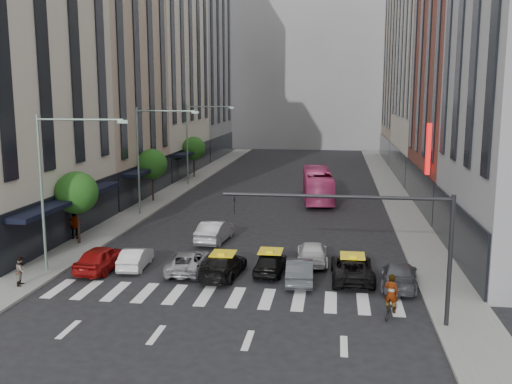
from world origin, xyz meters
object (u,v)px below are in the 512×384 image
at_px(taxi_left, 223,265).
at_px(pedestrian_far, 75,226).
at_px(streetlamp_near, 56,172).
at_px(car_red, 102,258).
at_px(streetlamp_mid, 149,146).
at_px(bus, 318,185).
at_px(pedestrian_near, 21,271).
at_px(taxi_center, 271,263).
at_px(car_white_front, 136,258).
at_px(streetlamp_far, 195,133).
at_px(motorcycle, 391,308).

height_order(taxi_left, pedestrian_far, pedestrian_far).
bearing_deg(streetlamp_near, car_red, 21.37).
relative_size(streetlamp_mid, bus, 0.82).
distance_m(streetlamp_near, streetlamp_mid, 16.00).
bearing_deg(streetlamp_near, pedestrian_near, -110.00).
relative_size(taxi_left, pedestrian_far, 2.39).
bearing_deg(taxi_center, bus, -90.58).
relative_size(streetlamp_mid, pedestrian_near, 5.81).
height_order(car_white_front, taxi_left, taxi_left).
xyz_separation_m(taxi_center, bus, (1.87, 23.33, 0.88)).
relative_size(streetlamp_near, pedestrian_far, 4.69).
distance_m(streetlamp_far, car_white_front, 31.12).
relative_size(car_red, taxi_left, 0.96).
xyz_separation_m(streetlamp_near, taxi_left, (9.36, 0.71, -5.24)).
bearing_deg(car_red, car_white_front, -152.73).
distance_m(pedestrian_near, pedestrian_far, 9.83).
relative_size(car_red, pedestrian_near, 2.84).
bearing_deg(bus, streetlamp_mid, 28.18).
distance_m(motorcycle, pedestrian_near, 19.22).
bearing_deg(bus, motorcycle, 93.86).
bearing_deg(bus, pedestrian_near, 57.07).
relative_size(bus, pedestrian_near, 7.12).
bearing_deg(bus, car_white_front, 62.19).
distance_m(car_white_front, taxi_left, 5.56).
distance_m(taxi_left, taxi_center, 2.74).
xyz_separation_m(taxi_left, bus, (4.46, 24.24, 0.87)).
bearing_deg(streetlamp_near, streetlamp_far, 90.00).
height_order(streetlamp_near, taxi_center, streetlamp_near).
xyz_separation_m(car_white_front, taxi_left, (5.49, -0.87, 0.05)).
xyz_separation_m(bus, pedestrian_far, (-16.37, -17.88, -0.43)).
height_order(bus, pedestrian_far, bus).
bearing_deg(pedestrian_near, bus, -39.43).
bearing_deg(streetlamp_far, streetlamp_mid, -90.00).
bearing_deg(bus, taxi_left, 74.82).
distance_m(car_red, bus, 26.85).
xyz_separation_m(streetlamp_near, car_white_front, (3.87, 1.58, -5.29)).
distance_m(streetlamp_mid, taxi_center, 19.42).
distance_m(car_white_front, taxi_center, 8.07).
distance_m(streetlamp_far, bus, 16.11).
bearing_deg(streetlamp_far, taxi_left, -73.35).
xyz_separation_m(taxi_left, pedestrian_far, (-11.91, 6.36, 0.44)).
bearing_deg(streetlamp_far, taxi_center, -68.54).
bearing_deg(pedestrian_near, streetlamp_near, -31.25).
relative_size(car_red, pedestrian_far, 2.30).
bearing_deg(taxi_center, streetlamp_far, -64.53).
bearing_deg(pedestrian_near, streetlamp_far, -12.83).
relative_size(streetlamp_far, taxi_left, 1.96).
relative_size(streetlamp_near, car_red, 2.04).
xyz_separation_m(taxi_center, motorcycle, (6.27, -5.67, -0.22)).
distance_m(taxi_left, pedestrian_near, 10.84).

